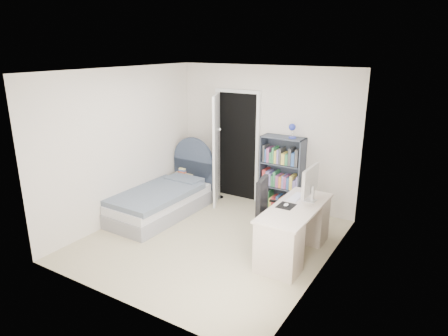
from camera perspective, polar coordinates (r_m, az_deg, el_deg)
The scene contains 8 objects.
room_shell at distance 5.68m, azimuth -2.11°, elevation 1.06°, with size 3.50×3.70×2.60m.
door at distance 7.35m, azimuth -0.03°, elevation 3.09°, with size 0.92×0.76×2.06m.
bed at distance 7.01m, azimuth -8.59°, elevation -4.40°, with size 0.95×1.95×1.19m.
nightstand at distance 7.75m, azimuth -5.40°, elevation -1.32°, with size 0.39×0.39×0.57m.
floor_lamp at distance 7.51m, azimuth -0.77°, elevation -0.30°, with size 0.20×0.20×1.40m.
bookcase at distance 7.06m, azimuth 8.30°, elevation -1.30°, with size 0.74×0.32×1.58m.
desk at distance 5.67m, azimuth 10.08°, elevation -8.46°, with size 0.60×1.49×1.22m.
office_chair at distance 5.71m, azimuth 6.61°, elevation -6.14°, with size 0.56×0.58×1.05m.
Camera 1 is at (3.02, -4.54, 2.83)m, focal length 32.00 mm.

